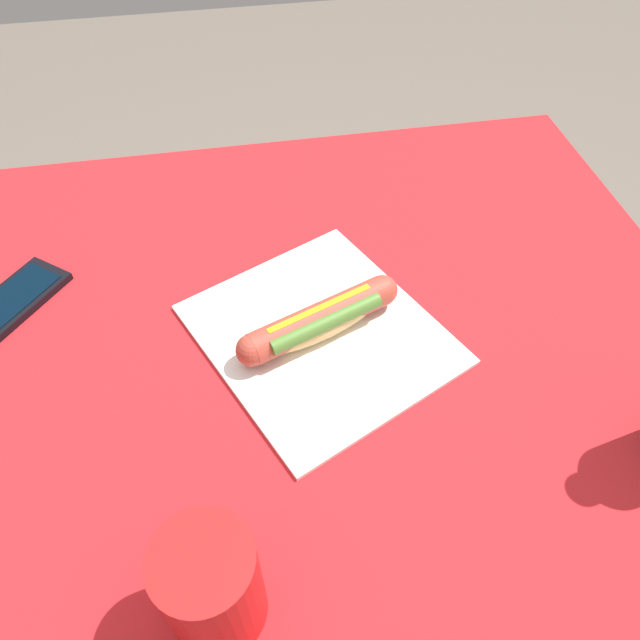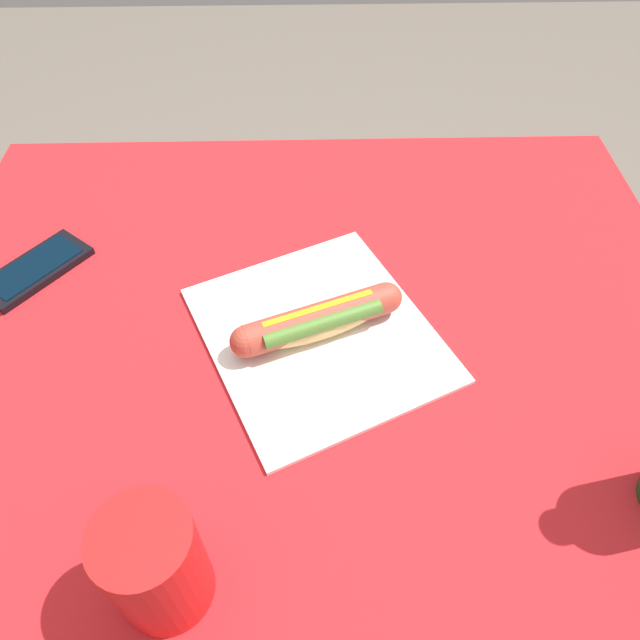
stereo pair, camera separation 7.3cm
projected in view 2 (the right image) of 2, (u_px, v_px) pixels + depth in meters
The scene contains 6 objects.
ground_plane at pixel (315, 544), 1.35m from camera, with size 6.00×6.00×0.00m, color #6B6056.
dining_table at pixel (313, 392), 0.88m from camera, with size 1.04×0.87×0.77m.
paper_wrapper at pixel (320, 334), 0.76m from camera, with size 0.27×0.30×0.01m, color white.
hot_dog at pixel (320, 320), 0.73m from camera, with size 0.22×0.11×0.05m.
cell_phone at pixel (37, 269), 0.83m from camera, with size 0.15×0.16×0.01m.
drinking_cup at pixel (158, 565), 0.51m from camera, with size 0.09×0.09×0.13m, color red.
Camera 2 is at (0.00, 0.49, 1.35)m, focal length 33.27 mm.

